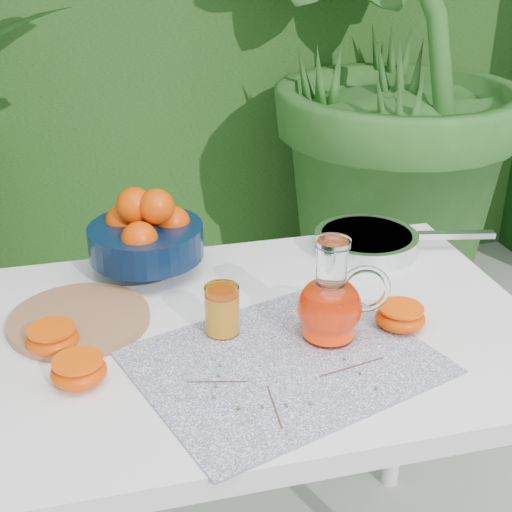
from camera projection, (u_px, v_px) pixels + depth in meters
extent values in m
imported|color=#2D6021|center=(372.00, 45.00, 2.43)|extent=(2.82, 2.82, 2.00)
cube|color=white|center=(259.00, 336.00, 1.28)|extent=(1.00, 0.70, 0.04)
cylinder|color=white|center=(33.00, 433.00, 1.61)|extent=(0.04, 0.04, 0.71)
cylinder|color=white|center=(401.00, 376.00, 1.81)|extent=(0.04, 0.04, 0.71)
cube|color=#0D134A|center=(284.00, 361.00, 1.17)|extent=(0.56, 0.49, 0.00)
cylinder|color=#8E6240|center=(79.00, 320.00, 1.28)|extent=(0.27, 0.27, 0.02)
cylinder|color=black|center=(148.00, 263.00, 1.45)|extent=(0.10, 0.10, 0.04)
cylinder|color=black|center=(146.00, 241.00, 1.43)|extent=(0.29, 0.29, 0.06)
sphere|color=#D15502|center=(123.00, 222.00, 1.45)|extent=(0.09, 0.09, 0.07)
sphere|color=#D15502|center=(173.00, 223.00, 1.44)|extent=(0.09, 0.09, 0.07)
sphere|color=#D15502|center=(140.00, 240.00, 1.37)|extent=(0.09, 0.09, 0.07)
sphere|color=#D15502|center=(151.00, 216.00, 1.47)|extent=(0.09, 0.09, 0.07)
sphere|color=#D15502|center=(135.00, 206.00, 1.40)|extent=(0.09, 0.09, 0.07)
sphere|color=#D15502|center=(157.00, 207.00, 1.39)|extent=(0.09, 0.09, 0.07)
cylinder|color=white|center=(328.00, 334.00, 1.23)|extent=(0.11, 0.11, 0.01)
ellipsoid|color=white|center=(330.00, 307.00, 1.21)|extent=(0.13, 0.13, 0.11)
cylinder|color=white|center=(332.00, 264.00, 1.17)|extent=(0.06, 0.06, 0.07)
cylinder|color=white|center=(333.00, 243.00, 1.16)|extent=(0.07, 0.07, 0.01)
torus|color=white|center=(365.00, 289.00, 1.20)|extent=(0.09, 0.03, 0.09)
cylinder|color=#FF3205|center=(329.00, 313.00, 1.21)|extent=(0.11, 0.11, 0.08)
cylinder|color=white|center=(222.00, 310.00, 1.23)|extent=(0.07, 0.07, 0.09)
cylinder|color=orange|center=(222.00, 313.00, 1.23)|extent=(0.06, 0.06, 0.07)
cylinder|color=#FF4F07|center=(222.00, 294.00, 1.21)|extent=(0.06, 0.06, 0.00)
cylinder|color=silver|center=(366.00, 242.00, 1.54)|extent=(0.27, 0.27, 0.04)
cylinder|color=silver|center=(367.00, 235.00, 1.53)|extent=(0.23, 0.23, 0.01)
cube|color=silver|center=(456.00, 235.00, 1.54)|extent=(0.17, 0.06, 0.01)
ellipsoid|color=#D15502|center=(79.00, 371.00, 1.11)|extent=(0.10, 0.10, 0.04)
cylinder|color=#FF4F07|center=(77.00, 361.00, 1.10)|extent=(0.09, 0.09, 0.00)
ellipsoid|color=#D15502|center=(53.00, 339.00, 1.20)|extent=(0.10, 0.10, 0.04)
cylinder|color=#FF4F07|center=(51.00, 329.00, 1.19)|extent=(0.09, 0.09, 0.00)
ellipsoid|color=#D15502|center=(400.00, 318.00, 1.26)|extent=(0.10, 0.10, 0.04)
cylinder|color=#FF4F07|center=(401.00, 308.00, 1.25)|extent=(0.09, 0.09, 0.00)
cylinder|color=#523825|center=(275.00, 406.00, 1.06)|extent=(0.01, 0.10, 0.00)
sphere|color=#53703B|center=(238.00, 407.00, 1.05)|extent=(0.01, 0.01, 0.01)
sphere|color=#53703B|center=(263.00, 406.00, 1.06)|extent=(0.01, 0.01, 0.01)
sphere|color=#53703B|center=(287.00, 404.00, 1.06)|extent=(0.01, 0.01, 0.01)
sphere|color=#53703B|center=(311.00, 403.00, 1.06)|extent=(0.01, 0.01, 0.01)
cylinder|color=#523825|center=(352.00, 367.00, 1.15)|extent=(0.12, 0.03, 0.00)
sphere|color=#53703B|center=(330.00, 346.00, 1.20)|extent=(0.01, 0.01, 0.01)
sphere|color=#53703B|center=(345.00, 359.00, 1.17)|extent=(0.01, 0.01, 0.01)
sphere|color=#53703B|center=(360.00, 373.00, 1.13)|extent=(0.01, 0.01, 0.01)
sphere|color=#53703B|center=(376.00, 387.00, 1.10)|extent=(0.01, 0.01, 0.01)
cylinder|color=#523825|center=(217.00, 381.00, 1.11)|extent=(0.09, 0.02, 0.00)
sphere|color=#53703B|center=(214.00, 397.00, 1.08)|extent=(0.01, 0.01, 0.01)
sphere|color=#53703B|center=(216.00, 386.00, 1.10)|extent=(0.01, 0.01, 0.01)
sphere|color=#53703B|center=(218.00, 375.00, 1.13)|extent=(0.01, 0.01, 0.01)
sphere|color=#53703B|center=(221.00, 365.00, 1.15)|extent=(0.01, 0.01, 0.01)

